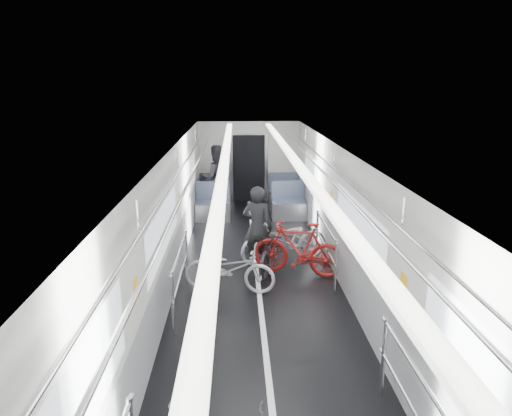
{
  "coord_description": "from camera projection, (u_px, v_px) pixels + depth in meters",
  "views": [
    {
      "loc": [
        -0.36,
        -6.56,
        3.53
      ],
      "look_at": [
        0.0,
        1.89,
        1.18
      ],
      "focal_mm": 32.0,
      "sensor_mm": 36.0,
      "label": 1
    }
  ],
  "objects": [
    {
      "name": "bike_left_far",
      "position": [
        230.0,
        269.0,
        7.85
      ],
      "size": [
        1.67,
        0.86,
        0.84
      ],
      "primitive_type": "imported",
      "rotation": [
        0.0,
        0.0,
        1.37
      ],
      "color": "#B4B3B8",
      "rests_on": "floor"
    },
    {
      "name": "bike_right_far",
      "position": [
        298.0,
        249.0,
        8.5
      ],
      "size": [
        1.8,
        1.0,
        1.04
      ],
      "primitive_type": "imported",
      "rotation": [
        0.0,
        0.0,
        -1.88
      ],
      "color": "maroon",
      "rests_on": "floor"
    },
    {
      "name": "person_standing",
      "position": [
        257.0,
        227.0,
        8.8
      ],
      "size": [
        0.69,
        0.57,
        1.63
      ],
      "primitive_type": "imported",
      "rotation": [
        0.0,
        0.0,
        2.79
      ],
      "color": "black",
      "rests_on": "floor"
    },
    {
      "name": "person_seated",
      "position": [
        216.0,
        178.0,
        12.84
      ],
      "size": [
        1.04,
        0.91,
        1.83
      ],
      "primitive_type": "imported",
      "rotation": [
        0.0,
        0.0,
        3.41
      ],
      "color": "#312D35",
      "rests_on": "floor"
    },
    {
      "name": "bike_aisle",
      "position": [
        271.0,
        248.0,
        8.82
      ],
      "size": [
        0.95,
        1.66,
        0.83
      ],
      "primitive_type": "imported",
      "rotation": [
        0.0,
        0.0,
        -0.27
      ],
      "color": "black",
      "rests_on": "floor"
    },
    {
      "name": "car_shell",
      "position": [
        256.0,
        212.0,
        8.69
      ],
      "size": [
        3.02,
        14.01,
        2.41
      ],
      "color": "black",
      "rests_on": "ground"
    },
    {
      "name": "bike_right_mid",
      "position": [
        285.0,
        240.0,
        9.08
      ],
      "size": [
        1.91,
        1.09,
        0.95
      ],
      "primitive_type": "imported",
      "rotation": [
        0.0,
        0.0,
        -1.3
      ],
      "color": "#9D9EA2",
      "rests_on": "floor"
    }
  ]
}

